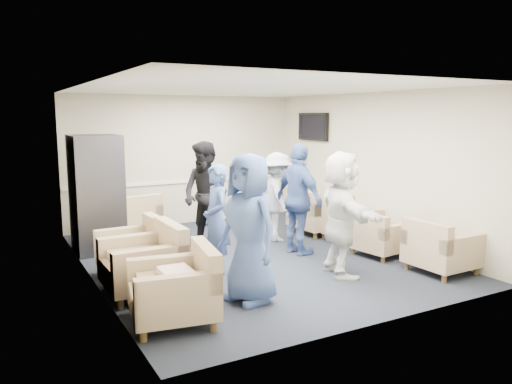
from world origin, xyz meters
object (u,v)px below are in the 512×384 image
armchair_corner (131,220)px  vending_machine (97,193)px  person_mid_right (299,199)px  person_front_right (341,214)px  person_back_right (277,197)px  armchair_right_near (439,250)px  armchair_right_midnear (379,237)px  armchair_left_near (178,291)px  armchair_right_far (316,214)px  armchair_left_far (137,252)px  armchair_right_midfar (347,223)px  person_back_left (206,196)px  person_front_left (249,229)px  person_mid_left (216,219)px  armchair_left_mid (147,264)px

armchair_corner → vending_machine: (-0.68, -0.44, 0.62)m
person_mid_right → person_front_right: size_ratio=1.02×
person_back_right → person_front_right: bearing=-174.1°
armchair_right_near → armchair_right_midnear: 1.12m
armchair_left_near → armchair_right_far: bearing=135.5°
armchair_corner → person_front_right: 4.11m
armchair_left_far → armchair_right_midfar: (3.92, 0.10, -0.01)m
armchair_corner → person_back_left: (0.98, -1.23, 0.56)m
armchair_right_midnear → person_back_left: bearing=44.8°
person_mid_right → armchair_left_near: bearing=116.4°
armchair_left_far → armchair_right_midfar: bearing=89.5°
vending_machine → armchair_right_midnear: bearing=-32.8°
person_back_right → person_mid_right: size_ratio=0.89×
vending_machine → person_front_left: (1.15, -3.34, -0.06)m
person_mid_left → person_mid_right: size_ratio=0.87×
armchair_right_midnear → person_front_right: (-1.17, -0.49, 0.59)m
armchair_right_near → vending_machine: 5.55m
armchair_left_near → vending_machine: (-0.16, 3.53, 0.62)m
armchair_right_near → person_back_right: 3.03m
armchair_left_far → armchair_left_near: bearing=-3.4°
person_mid_right → person_front_left: bearing=125.5°
armchair_right_midnear → person_back_left: size_ratio=0.47×
armchair_corner → person_front_left: (0.47, -3.78, 0.55)m
armchair_left_near → person_back_right: 3.93m
person_back_right → person_front_right: 2.18m
armchair_left_mid → armchair_right_midfar: 4.09m
armchair_right_near → armchair_right_midnear: size_ratio=0.98×
armchair_right_midfar → person_front_right: bearing=141.0°
armchair_right_midfar → person_front_left: bearing=123.7°
person_front_left → person_back_right: person_front_left is taller
armchair_right_near → person_front_right: person_front_right is taller
person_back_left → armchair_left_mid: bearing=-71.3°
vending_machine → person_mid_right: vending_machine is taller
armchair_right_midfar → person_back_left: size_ratio=0.48×
armchair_right_near → vending_machine: (-4.12, 3.67, 0.65)m
armchair_left_mid → armchair_right_midfar: (3.99, 0.88, -0.04)m
armchair_right_midnear → person_back_left: 2.97m
armchair_left_far → armchair_right_near: armchair_left_far is taller
person_mid_left → person_front_right: bearing=63.6°
armchair_corner → armchair_left_mid: bearing=70.3°
person_front_right → armchair_right_near: bearing=-99.2°
armchair_right_midfar → person_mid_right: 1.40m
armchair_left_mid → armchair_right_far: (3.87, 1.69, -0.01)m
armchair_left_near → person_back_left: 3.17m
armchair_right_midfar → person_front_right: (-1.33, -1.48, 0.56)m
armchair_right_midfar → person_front_left: 3.51m
person_mid_left → armchair_left_far: bearing=-107.3°
armchair_corner → person_back_right: person_back_right is taller
vending_machine → person_back_right: 3.16m
vending_machine → person_front_right: (2.80, -3.05, -0.09)m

